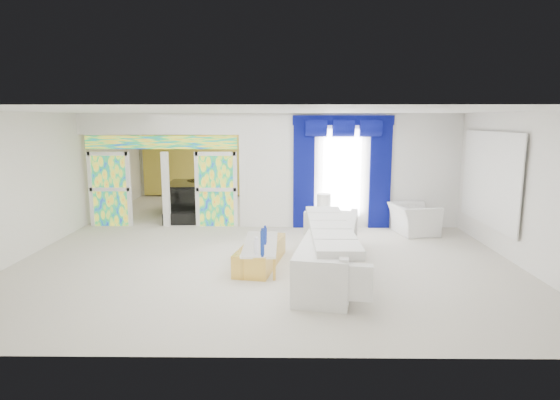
{
  "coord_description": "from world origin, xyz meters",
  "views": [
    {
      "loc": [
        0.41,
        -11.18,
        2.84
      ],
      "look_at": [
        0.3,
        -1.2,
        1.1
      ],
      "focal_mm": 29.7,
      "sensor_mm": 36.0,
      "label": 1
    }
  ],
  "objects_px": {
    "white_sofa": "(331,250)",
    "armchair": "(413,219)",
    "coffee_table": "(261,254)",
    "console_table": "(335,223)",
    "grand_piano": "(192,198)"
  },
  "relations": [
    {
      "from": "white_sofa",
      "to": "armchair",
      "type": "relative_size",
      "value": 3.54
    },
    {
      "from": "coffee_table",
      "to": "armchair",
      "type": "relative_size",
      "value": 1.68
    },
    {
      "from": "console_table",
      "to": "grand_piano",
      "type": "bearing_deg",
      "value": 151.49
    },
    {
      "from": "console_table",
      "to": "armchair",
      "type": "xyz_separation_m",
      "value": [
        1.93,
        -0.35,
        0.18
      ]
    },
    {
      "from": "coffee_table",
      "to": "console_table",
      "type": "height_order",
      "value": "coffee_table"
    },
    {
      "from": "coffee_table",
      "to": "armchair",
      "type": "height_order",
      "value": "armchair"
    },
    {
      "from": "coffee_table",
      "to": "grand_piano",
      "type": "relative_size",
      "value": 1.04
    },
    {
      "from": "white_sofa",
      "to": "console_table",
      "type": "bearing_deg",
      "value": 93.07
    },
    {
      "from": "white_sofa",
      "to": "grand_piano",
      "type": "xyz_separation_m",
      "value": [
        -3.74,
        5.5,
        0.08
      ]
    },
    {
      "from": "white_sofa",
      "to": "armchair",
      "type": "xyz_separation_m",
      "value": [
        2.36,
        2.89,
        -0.01
      ]
    },
    {
      "from": "grand_piano",
      "to": "armchair",
      "type": "bearing_deg",
      "value": -26.97
    },
    {
      "from": "console_table",
      "to": "armchair",
      "type": "height_order",
      "value": "armchair"
    },
    {
      "from": "white_sofa",
      "to": "console_table",
      "type": "relative_size",
      "value": 3.6
    },
    {
      "from": "white_sofa",
      "to": "grand_piano",
      "type": "distance_m",
      "value": 6.65
    },
    {
      "from": "white_sofa",
      "to": "coffee_table",
      "type": "relative_size",
      "value": 2.11
    }
  ]
}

